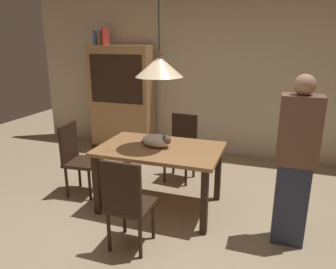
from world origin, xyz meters
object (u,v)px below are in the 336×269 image
(pendant_lamp, at_px, (159,66))
(cat_sleeping, at_px, (157,141))
(chair_left_side, at_px, (77,156))
(chair_near_front, at_px, (127,201))
(book_blue_wide, at_px, (98,38))
(chair_far_back, at_px, (182,144))
(person_standing, at_px, (295,163))
(book_red_tall, at_px, (105,36))
(hutch_bookcase, at_px, (123,101))
(book_brown_thick, at_px, (102,38))
(dining_table, at_px, (160,156))

(pendant_lamp, bearing_deg, cat_sleeping, 170.99)
(chair_left_side, height_order, pendant_lamp, pendant_lamp)
(chair_near_front, height_order, book_blue_wide, book_blue_wide)
(chair_near_front, bearing_deg, pendant_lamp, 89.99)
(chair_far_back, distance_m, person_standing, 1.85)
(book_blue_wide, xyz_separation_m, book_red_tall, (0.14, 0.00, 0.02))
(chair_left_side, height_order, hutch_bookcase, hutch_bookcase)
(hutch_bookcase, distance_m, person_standing, 3.48)
(pendant_lamp, relative_size, person_standing, 0.79)
(pendant_lamp, bearing_deg, hutch_bookcase, 127.14)
(book_brown_thick, xyz_separation_m, book_red_tall, (0.07, 0.00, 0.03))
(chair_far_back, relative_size, book_blue_wide, 3.88)
(dining_table, xyz_separation_m, chair_left_side, (-1.13, -0.01, -0.14))
(hutch_bookcase, height_order, book_red_tall, book_red_tall)
(chair_near_front, bearing_deg, book_blue_wide, 123.68)
(chair_left_side, distance_m, chair_near_front, 1.43)
(cat_sleeping, bearing_deg, dining_table, -9.01)
(dining_table, xyz_separation_m, person_standing, (1.43, -0.25, 0.19))
(dining_table, xyz_separation_m, chair_near_front, (-0.00, -0.88, -0.14))
(dining_table, height_order, book_blue_wide, book_blue_wide)
(book_blue_wide, xyz_separation_m, book_brown_thick, (0.07, 0.00, -0.01))
(book_red_tall, bearing_deg, person_standing, -33.70)
(dining_table, bearing_deg, book_brown_thick, 133.49)
(dining_table, height_order, chair_near_front, chair_near_front)
(chair_left_side, relative_size, cat_sleeping, 2.38)
(hutch_bookcase, bearing_deg, pendant_lamp, -52.86)
(book_blue_wide, distance_m, book_brown_thick, 0.08)
(pendant_lamp, relative_size, book_brown_thick, 5.42)
(pendant_lamp, height_order, person_standing, pendant_lamp)
(chair_far_back, height_order, pendant_lamp, pendant_lamp)
(dining_table, bearing_deg, hutch_bookcase, 127.14)
(dining_table, xyz_separation_m, book_brown_thick, (-1.72, 1.81, 1.31))
(chair_near_front, height_order, book_brown_thick, book_brown_thick)
(chair_near_front, relative_size, book_red_tall, 3.32)
(pendant_lamp, height_order, book_red_tall, pendant_lamp)
(book_brown_thick, bearing_deg, book_blue_wide, 180.00)
(chair_far_back, xyz_separation_m, cat_sleeping, (-0.04, -0.87, 0.32))
(hutch_bookcase, xyz_separation_m, person_standing, (2.80, -2.06, -0.06))
(cat_sleeping, xyz_separation_m, book_brown_thick, (-1.68, 1.80, 1.13))
(book_blue_wide, distance_m, book_red_tall, 0.14)
(hutch_bookcase, relative_size, person_standing, 1.12)
(chair_near_front, xyz_separation_m, pendant_lamp, (0.00, 0.88, 1.15))
(dining_table, height_order, pendant_lamp, pendant_lamp)
(dining_table, bearing_deg, chair_near_front, -90.01)
(person_standing, bearing_deg, book_blue_wide, 147.48)
(chair_far_back, bearing_deg, hutch_bookcase, 145.95)
(book_brown_thick, distance_m, book_red_tall, 0.07)
(dining_table, distance_m, cat_sleeping, 0.18)
(dining_table, bearing_deg, cat_sleeping, 170.99)
(dining_table, height_order, chair_far_back, chair_far_back)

